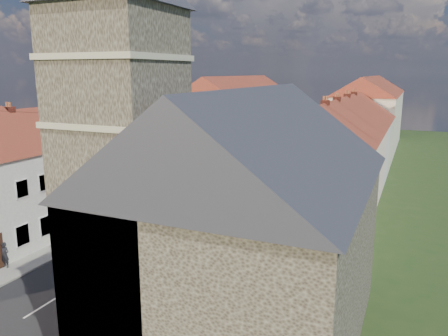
% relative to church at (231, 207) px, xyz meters
% --- Properties ---
extents(ground, '(160.00, 160.00, 0.00)m').
position_rel_church_xyz_m(ground, '(-9.36, -3.32, -5.88)').
color(ground, '#32411B').
rests_on(ground, ground).
extents(road, '(7.00, 90.00, 0.02)m').
position_rel_church_xyz_m(road, '(-9.36, 26.68, -5.87)').
color(road, black).
rests_on(road, ground).
extents(pavement_left, '(1.80, 90.00, 0.12)m').
position_rel_church_xyz_m(pavement_left, '(-13.76, 26.68, -5.82)').
color(pavement_left, '#A19E92').
rests_on(pavement_left, ground).
extents(pavement_right, '(1.80, 90.00, 0.12)m').
position_rel_church_xyz_m(pavement_right, '(-4.96, 26.68, -5.82)').
color(pavement_right, '#A19E92').
rests_on(pavement_right, ground).
extents(church, '(11.25, 14.25, 15.20)m').
position_rel_church_xyz_m(church, '(0.00, 0.00, 0.00)').
color(church, '#2B251E').
rests_on(church, ground).
extents(cottage_r_tudor, '(8.30, 5.20, 9.00)m').
position_rel_church_xyz_m(cottage_r_tudor, '(-0.09, 9.37, -1.41)').
color(cottage_r_tudor, '#E9E5C4').
rests_on(cottage_r_tudor, ground).
extents(cottage_r_white_near, '(8.30, 6.00, 9.00)m').
position_rel_church_xyz_m(cottage_r_white_near, '(-0.06, 14.77, -1.40)').
color(cottage_r_white_near, '#E9E5C4').
rests_on(cottage_r_white_near, ground).
extents(cottage_r_cream_mid, '(8.30, 5.20, 9.00)m').
position_rel_church_xyz_m(cottage_r_cream_mid, '(-0.06, 20.17, -1.40)').
color(cottage_r_cream_mid, '#FFE6C9').
rests_on(cottage_r_cream_mid, ground).
extents(cottage_r_pink, '(8.30, 6.00, 9.00)m').
position_rel_church_xyz_m(cottage_r_pink, '(-0.06, 25.57, -1.40)').
color(cottage_r_pink, '#FFE6C9').
rests_on(cottage_r_pink, ground).
extents(cottage_r_white_far, '(8.30, 5.20, 9.00)m').
position_rel_church_xyz_m(cottage_r_white_far, '(-0.06, 30.97, -1.40)').
color(cottage_r_white_far, beige).
rests_on(cottage_r_white_far, ground).
extents(cottage_r_cream_far, '(8.30, 6.00, 9.00)m').
position_rel_church_xyz_m(cottage_r_cream_far, '(-0.06, 36.37, -1.40)').
color(cottage_r_cream_far, '#E9E5C4').
rests_on(cottage_r_cream_far, ground).
extents(cottage_l_white, '(8.30, 6.90, 8.80)m').
position_rel_church_xyz_m(cottage_l_white, '(-18.66, 8.62, -1.51)').
color(cottage_l_white, beige).
rests_on(cottage_l_white, ground).
extents(cottage_l_brick_mid, '(8.30, 5.70, 9.10)m').
position_rel_church_xyz_m(cottage_l_brick_mid, '(-18.66, 14.72, -1.35)').
color(cottage_l_brick_mid, '#5D241B').
rests_on(cottage_l_brick_mid, ground).
extents(cottage_l_pink, '(8.30, 6.30, 8.80)m').
position_rel_church_xyz_m(cottage_l_pink, '(-18.66, 20.52, -1.51)').
color(cottage_l_pink, '#5D241B').
rests_on(cottage_l_pink, ground).
extents(block_right_far, '(8.30, 24.20, 10.50)m').
position_rel_church_xyz_m(block_right_far, '(-0.06, 51.68, -0.58)').
color(block_right_far, '#E9E5C4').
rests_on(block_right_far, ground).
extents(block_left_far, '(8.30, 24.20, 10.50)m').
position_rel_church_xyz_m(block_left_far, '(-18.66, 46.68, -0.58)').
color(block_left_far, '#5D241B').
rests_on(block_left_far, ground).
extents(lamppost, '(0.88, 0.15, 6.00)m').
position_rel_church_xyz_m(lamppost, '(-13.17, 16.68, -2.34)').
color(lamppost, black).
rests_on(lamppost, pavement_left).
extents(car_near, '(1.71, 3.74, 1.24)m').
position_rel_church_xyz_m(car_near, '(-11.10, 6.57, -5.26)').
color(car_near, black).
rests_on(car_near, ground).
extents(car_mid, '(2.18, 3.92, 1.22)m').
position_rel_church_xyz_m(car_mid, '(-12.32, 15.81, -5.27)').
color(car_mid, '#B9BCC1').
rests_on(car_mid, ground).
extents(car_far, '(1.75, 4.18, 1.21)m').
position_rel_church_xyz_m(car_far, '(-12.56, 30.68, -5.27)').
color(car_far, navy).
rests_on(car_far, ground).
extents(car_distant, '(3.18, 4.84, 1.24)m').
position_rel_church_xyz_m(car_distant, '(-12.56, 46.68, -5.26)').
color(car_distant, '#979A9E').
rests_on(car_distant, ground).
extents(pedestrian_left, '(0.61, 0.48, 1.49)m').
position_rel_church_xyz_m(pedestrian_left, '(-14.46, 1.05, -5.01)').
color(pedestrian_left, black).
rests_on(pedestrian_left, pavement_left).
extents(pedestrian_right, '(0.85, 0.69, 1.61)m').
position_rel_church_xyz_m(pedestrian_right, '(-4.51, 13.09, -4.95)').
color(pedestrian_right, black).
rests_on(pedestrian_right, pavement_right).
extents(car_mid_b, '(1.75, 4.06, 1.30)m').
position_rel_church_xyz_m(car_mid_b, '(-7.86, 28.68, -5.23)').
color(car_mid_b, '#999CA0').
rests_on(car_mid_b, ground).
extents(pedestrian_right_b, '(1.10, 0.96, 1.91)m').
position_rel_church_xyz_m(pedestrian_right_b, '(-5.66, 8.11, -4.80)').
color(pedestrian_right_b, '#2B2423').
rests_on(pedestrian_right_b, pavement_right).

